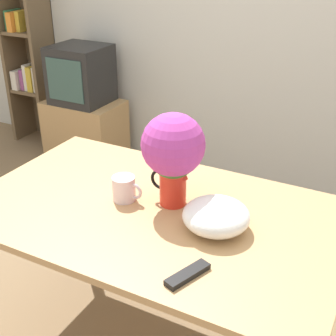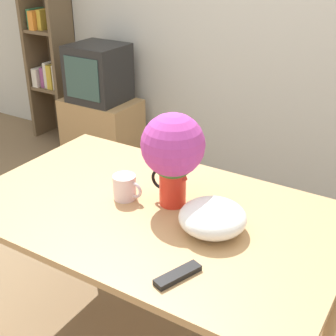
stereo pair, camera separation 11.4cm
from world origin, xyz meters
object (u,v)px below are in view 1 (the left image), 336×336
Objects in this scene: coffee_mug at (124,189)px; tv_set at (81,74)px; white_bowl at (216,216)px; flower_vase at (173,151)px.

coffee_mug is 0.30× the size of tv_set.
coffee_mug is at bearing -47.47° from tv_set.
white_bowl reaches higher than coffee_mug.
coffee_mug is at bearing 176.81° from white_bowl.
white_bowl is 0.57× the size of tv_set.
tv_set is at bearing 137.70° from flower_vase.
tv_set is (-1.79, 1.52, -0.05)m from white_bowl.
coffee_mug is 0.53× the size of white_bowl.
coffee_mug is (-0.19, -0.07, -0.19)m from flower_vase.
tv_set is (-1.56, 1.42, -0.23)m from flower_vase.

